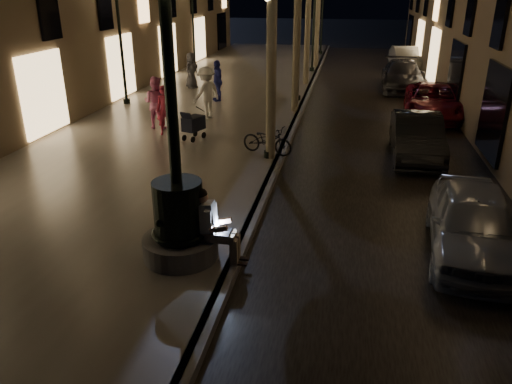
% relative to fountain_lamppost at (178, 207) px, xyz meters
% --- Properties ---
extents(ground, '(120.00, 120.00, 0.00)m').
position_rel_fountain_lamppost_xyz_m(ground, '(1.00, 13.00, -1.21)').
color(ground, black).
rests_on(ground, ground).
extents(cobble_lane, '(6.00, 45.00, 0.02)m').
position_rel_fountain_lamppost_xyz_m(cobble_lane, '(4.00, 13.00, -1.20)').
color(cobble_lane, black).
rests_on(cobble_lane, ground).
extents(promenade, '(8.00, 45.00, 0.20)m').
position_rel_fountain_lamppost_xyz_m(promenade, '(-3.00, 13.00, -1.11)').
color(promenade, '#66615A').
rests_on(promenade, ground).
extents(curb_strip, '(0.25, 45.00, 0.20)m').
position_rel_fountain_lamppost_xyz_m(curb_strip, '(1.00, 13.00, -1.11)').
color(curb_strip, '#59595B').
rests_on(curb_strip, ground).
extents(fountain_lamppost, '(1.40, 1.40, 5.21)m').
position_rel_fountain_lamppost_xyz_m(fountain_lamppost, '(0.00, 0.00, 0.00)').
color(fountain_lamppost, '#59595B').
rests_on(fountain_lamppost, promenade).
extents(seated_man_laptop, '(1.03, 0.35, 1.40)m').
position_rel_fountain_lamppost_xyz_m(seated_man_laptop, '(0.61, 0.00, -0.28)').
color(seated_man_laptop, tan).
rests_on(seated_man_laptop, promenade).
extents(lamp_curb_a, '(0.36, 0.36, 4.81)m').
position_rel_fountain_lamppost_xyz_m(lamp_curb_a, '(0.70, 6.00, 2.02)').
color(lamp_curb_a, black).
rests_on(lamp_curb_a, promenade).
extents(lamp_curb_b, '(0.36, 0.36, 4.81)m').
position_rel_fountain_lamppost_xyz_m(lamp_curb_b, '(0.70, 14.00, 2.02)').
color(lamp_curb_b, black).
rests_on(lamp_curb_b, promenade).
extents(lamp_curb_c, '(0.36, 0.36, 4.81)m').
position_rel_fountain_lamppost_xyz_m(lamp_curb_c, '(0.70, 22.00, 2.02)').
color(lamp_curb_c, black).
rests_on(lamp_curb_c, promenade).
extents(lamp_curb_d, '(0.36, 0.36, 4.81)m').
position_rel_fountain_lamppost_xyz_m(lamp_curb_d, '(0.70, 30.00, 2.02)').
color(lamp_curb_d, black).
rests_on(lamp_curb_d, promenade).
extents(lamp_left_b, '(0.36, 0.36, 4.81)m').
position_rel_fountain_lamppost_xyz_m(lamp_left_b, '(-6.40, 12.00, 2.02)').
color(lamp_left_b, black).
rests_on(lamp_left_b, promenade).
extents(lamp_left_c, '(0.36, 0.36, 4.81)m').
position_rel_fountain_lamppost_xyz_m(lamp_left_c, '(-6.40, 22.00, 2.02)').
color(lamp_left_c, black).
rests_on(lamp_left_c, promenade).
extents(stroller, '(0.67, 1.05, 1.07)m').
position_rel_fountain_lamppost_xyz_m(stroller, '(-2.00, 7.35, -0.48)').
color(stroller, black).
rests_on(stroller, promenade).
extents(car_front, '(1.97, 4.05, 1.33)m').
position_rel_fountain_lamppost_xyz_m(car_front, '(5.41, 1.45, -0.55)').
color(car_front, '#A2A6AA').
rests_on(car_front, ground).
extents(car_second, '(1.47, 4.03, 1.32)m').
position_rel_fountain_lamppost_xyz_m(car_second, '(5.00, 7.36, -0.55)').
color(car_second, black).
rests_on(car_second, ground).
extents(car_third, '(2.60, 4.87, 1.30)m').
position_rel_fountain_lamppost_xyz_m(car_third, '(6.20, 12.66, -0.56)').
color(car_third, maroon).
rests_on(car_third, ground).
extents(car_rear, '(2.08, 4.86, 1.40)m').
position_rel_fountain_lamppost_xyz_m(car_rear, '(5.50, 18.29, -0.51)').
color(car_rear, '#333238').
rests_on(car_rear, ground).
extents(car_fifth, '(1.80, 4.30, 1.38)m').
position_rel_fountain_lamppost_xyz_m(car_fifth, '(6.20, 24.74, -0.52)').
color(car_fifth, '#A6A7A2').
rests_on(car_fifth, ground).
extents(pedestrian_red, '(0.68, 0.54, 1.64)m').
position_rel_fountain_lamppost_xyz_m(pedestrian_red, '(-3.09, 7.79, -0.19)').
color(pedestrian_red, '#AA223A').
rests_on(pedestrian_red, promenade).
extents(pedestrian_pink, '(0.94, 0.77, 1.80)m').
position_rel_fountain_lamppost_xyz_m(pedestrian_pink, '(-3.69, 8.51, -0.11)').
color(pedestrian_pink, pink).
rests_on(pedestrian_pink, promenade).
extents(pedestrian_white, '(1.26, 1.43, 1.92)m').
position_rel_fountain_lamppost_xyz_m(pedestrian_white, '(-2.34, 10.20, -0.05)').
color(pedestrian_white, white).
rests_on(pedestrian_white, promenade).
extents(pedestrian_blue, '(0.85, 1.09, 1.73)m').
position_rel_fountain_lamppost_xyz_m(pedestrian_blue, '(-2.70, 13.25, -0.15)').
color(pedestrian_blue, navy).
rests_on(pedestrian_blue, promenade).
extents(pedestrian_dark, '(0.77, 0.95, 1.69)m').
position_rel_fountain_lamppost_xyz_m(pedestrian_dark, '(-4.68, 15.83, -0.17)').
color(pedestrian_dark, '#36353B').
rests_on(pedestrian_dark, promenade).
extents(bicycle, '(1.70, 1.02, 0.84)m').
position_rel_fountain_lamppost_xyz_m(bicycle, '(0.60, 6.34, -0.59)').
color(bicycle, black).
rests_on(bicycle, promenade).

